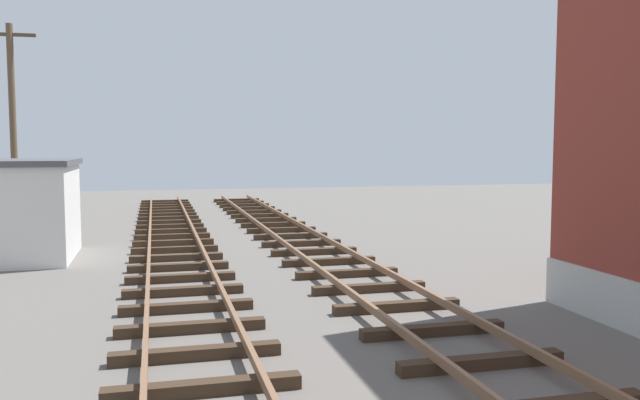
% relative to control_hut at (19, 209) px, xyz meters
% --- Properties ---
extents(control_hut, '(3.00, 3.80, 2.76)m').
position_rel_control_hut_xyz_m(control_hut, '(0.00, 0.00, 0.00)').
color(control_hut, silver).
rests_on(control_hut, ground).
extents(utility_pole_far, '(1.80, 0.24, 7.59)m').
position_rel_control_hut_xyz_m(utility_pole_far, '(-1.39, 6.91, 2.60)').
color(utility_pole_far, brown).
rests_on(utility_pole_far, ground).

